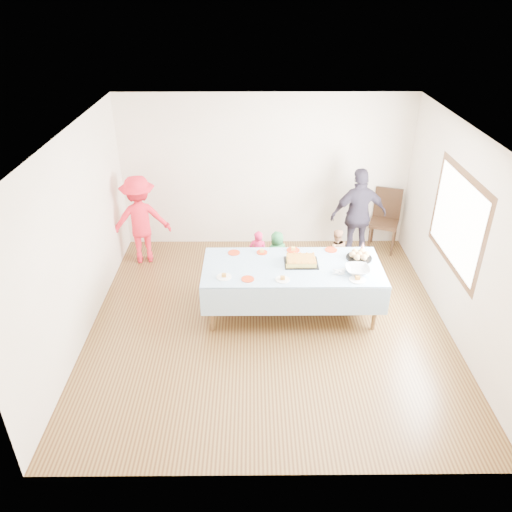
{
  "coord_description": "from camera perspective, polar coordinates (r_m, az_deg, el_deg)",
  "views": [
    {
      "loc": [
        -0.23,
        -5.74,
        4.31
      ],
      "look_at": [
        -0.18,
        0.3,
        0.92
      ],
      "focal_mm": 35.0,
      "sensor_mm": 36.0,
      "label": 1
    }
  ],
  "objects": [
    {
      "name": "plate_white_mid",
      "position": [
        6.65,
        3.05,
        -2.71
      ],
      "size": [
        0.19,
        0.19,
        0.01
      ],
      "primitive_type": "cylinder",
      "color": "white",
      "rests_on": "party_table"
    },
    {
      "name": "party_table",
      "position": [
        7.01,
        4.18,
        -1.53
      ],
      "size": [
        2.5,
        1.1,
        0.78
      ],
      "color": "#52371C",
      "rests_on": "ground"
    },
    {
      "name": "plate_white_right",
      "position": [
        6.78,
        11.52,
        -2.66
      ],
      "size": [
        0.22,
        0.22,
        0.01
      ],
      "primitive_type": "cylinder",
      "color": "white",
      "rests_on": "party_table"
    },
    {
      "name": "fork_pile",
      "position": [
        6.86,
        9.59,
        -1.81
      ],
      "size": [
        0.24,
        0.18,
        0.07
      ],
      "primitive_type": null,
      "color": "white",
      "rests_on": "party_table"
    },
    {
      "name": "toddler_left",
      "position": [
        8.02,
        0.26,
        0.21
      ],
      "size": [
        0.34,
        0.26,
        0.82
      ],
      "primitive_type": "imported",
      "rotation": [
        0.0,
        0.0,
        2.9
      ],
      "color": "#D41A4C",
      "rests_on": "ground"
    },
    {
      "name": "toddler_mid",
      "position": [
        8.07,
        2.41,
        0.22
      ],
      "size": [
        0.45,
        0.38,
        0.78
      ],
      "primitive_type": "imported",
      "rotation": [
        0.0,
        0.0,
        3.56
      ],
      "color": "#27773D",
      "rests_on": "ground"
    },
    {
      "name": "punch_bowl",
      "position": [
        6.93,
        11.52,
        -1.58
      ],
      "size": [
        0.34,
        0.34,
        0.08
      ],
      "primitive_type": "imported",
      "color": "silver",
      "rests_on": "party_table"
    },
    {
      "name": "birthday_cake",
      "position": [
        7.03,
        5.18,
        -0.56
      ],
      "size": [
        0.47,
        0.36,
        0.08
      ],
      "color": "black",
      "rests_on": "party_table"
    },
    {
      "name": "plate_red_far_b",
      "position": [
        7.29,
        0.68,
        0.42
      ],
      "size": [
        0.16,
        0.16,
        0.01
      ],
      "primitive_type": "cylinder",
      "color": "red",
      "rests_on": "party_table"
    },
    {
      "name": "toddler_right",
      "position": [
        8.23,
        9.08,
        0.5
      ],
      "size": [
        0.39,
        0.31,
        0.79
      ],
      "primitive_type": "imported",
      "rotation": [
        0.0,
        0.0,
        3.11
      ],
      "color": "tan",
      "rests_on": "ground"
    },
    {
      "name": "plate_red_far_d",
      "position": [
        7.44,
        8.57,
        0.71
      ],
      "size": [
        0.18,
        0.18,
        0.01
      ],
      "primitive_type": "cylinder",
      "color": "red",
      "rests_on": "party_table"
    },
    {
      "name": "room_walls",
      "position": [
        6.29,
        2.17,
        5.47
      ],
      "size": [
        5.04,
        5.04,
        2.72
      ],
      "color": "beige",
      "rests_on": "ground"
    },
    {
      "name": "rolls_tray",
      "position": [
        7.28,
        11.71,
        0.05
      ],
      "size": [
        0.37,
        0.37,
        0.11
      ],
      "color": "black",
      "rests_on": "party_table"
    },
    {
      "name": "adult_right",
      "position": [
        8.56,
        11.63,
        4.58
      ],
      "size": [
        1.01,
        0.54,
        1.63
      ],
      "primitive_type": "imported",
      "rotation": [
        0.0,
        0.0,
        3.3
      ],
      "color": "#2E2837",
      "rests_on": "ground"
    },
    {
      "name": "plate_red_near",
      "position": [
        6.66,
        -0.96,
        -2.64
      ],
      "size": [
        0.17,
        0.17,
        0.01
      ],
      "primitive_type": "cylinder",
      "color": "red",
      "rests_on": "party_table"
    },
    {
      "name": "party_hat",
      "position": [
        7.46,
        12.1,
        1.01
      ],
      "size": [
        0.09,
        0.09,
        0.15
      ],
      "primitive_type": "cone",
      "color": "white",
      "rests_on": "party_table"
    },
    {
      "name": "plate_white_left",
      "position": [
        6.72,
        -3.68,
        -2.4
      ],
      "size": [
        0.2,
        0.2,
        0.01
      ],
      "primitive_type": "cylinder",
      "color": "white",
      "rests_on": "party_table"
    },
    {
      "name": "dining_chair",
      "position": [
        9.15,
        14.58,
        4.45
      ],
      "size": [
        0.61,
        0.61,
        1.09
      ],
      "rotation": [
        0.0,
        0.0,
        -0.36
      ],
      "color": "black",
      "rests_on": "ground"
    },
    {
      "name": "plate_red_far_a",
      "position": [
        7.29,
        -2.54,
        0.39
      ],
      "size": [
        0.18,
        0.18,
        0.01
      ],
      "primitive_type": "cylinder",
      "color": "red",
      "rests_on": "party_table"
    },
    {
      "name": "plate_red_far_c",
      "position": [
        7.37,
        4.27,
        0.66
      ],
      "size": [
        0.19,
        0.19,
        0.01
      ],
      "primitive_type": "cylinder",
      "color": "red",
      "rests_on": "party_table"
    },
    {
      "name": "ground",
      "position": [
        7.18,
        1.47,
        -7.58
      ],
      "size": [
        5.0,
        5.0,
        0.0
      ],
      "primitive_type": "plane",
      "color": "#482A14",
      "rests_on": "ground"
    },
    {
      "name": "adult_left",
      "position": [
        8.56,
        -13.08,
        4.05
      ],
      "size": [
        1.09,
        0.77,
        1.53
      ],
      "primitive_type": "imported",
      "rotation": [
        0.0,
        0.0,
        3.37
      ],
      "color": "red",
      "rests_on": "ground"
    }
  ]
}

